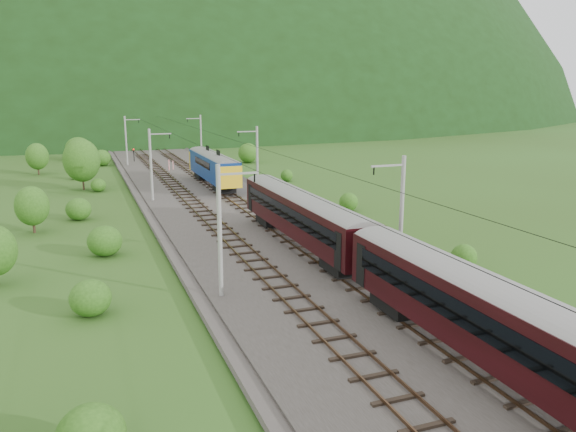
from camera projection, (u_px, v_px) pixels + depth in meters
name	position (u px, v px, depth m)	size (l,w,h in m)	color
ground	(315.00, 288.00, 36.20)	(600.00, 600.00, 0.00)	#2E4816
railbed	(266.00, 246.00, 45.30)	(14.00, 220.00, 0.30)	#38332D
track_left	(238.00, 246.00, 44.43)	(2.40, 220.00, 0.27)	#503622
track_right	(294.00, 241.00, 46.07)	(2.40, 220.00, 0.27)	#503622
catenary_left	(152.00, 163.00, 62.34)	(2.54, 192.28, 8.00)	gray
catenary_right	(257.00, 158.00, 66.53)	(2.54, 192.28, 8.00)	gray
overhead_wires	(266.00, 160.00, 43.77)	(4.83, 198.00, 0.03)	black
mountain_main	(105.00, 116.00, 273.69)	(504.00, 360.00, 244.00)	black
train	(493.00, 308.00, 23.91)	(2.86, 115.58, 4.97)	black
hazard_post_near	(169.00, 165.00, 86.45)	(0.17, 0.17, 1.63)	red
hazard_post_far	(173.00, 165.00, 87.50)	(0.14, 0.14, 1.35)	red
signal	(134.00, 154.00, 97.12)	(0.24, 0.24, 2.21)	black
vegetation_left	(76.00, 212.00, 47.07)	(12.79, 145.32, 6.50)	#275316
vegetation_right	(350.00, 199.00, 58.93)	(6.53, 104.06, 3.08)	#275316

